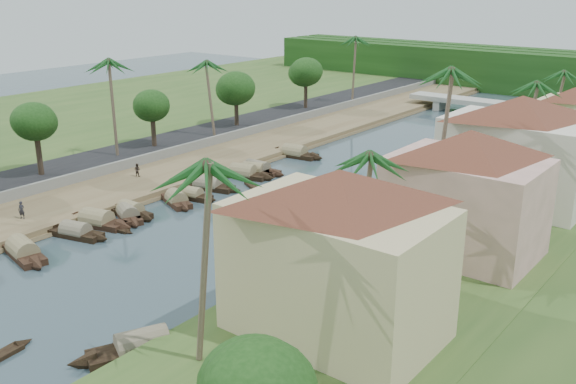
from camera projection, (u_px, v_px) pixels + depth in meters
The scene contains 43 objects.
ground at pixel (153, 258), 51.70m from camera, with size 220.00×220.00×0.00m, color #354750.
left_bank at pixel (193, 166), 75.88m from camera, with size 10.00×180.00×0.80m, color brown.
right_bank at pixel (477, 233), 55.38m from camera, with size 16.00×180.00×1.20m, color #304E1F.
road at pixel (146, 152), 80.75m from camera, with size 8.00×180.00×1.40m, color black.
retaining_wall at pixel (169, 152), 78.03m from camera, with size 0.40×180.00×1.10m, color slate.
far_left_fill at pixel (30, 124), 96.23m from camera, with size 45.00×220.00×1.35m, color #304E1F.
treeline at pixel (547, 73), 125.22m from camera, with size 120.00×14.00×8.00m.
bridge at pixel (492, 105), 105.00m from camera, with size 28.00×4.00×2.40m.
building_near at pixel (337, 252), 37.10m from camera, with size 14.85×14.85×10.20m.
building_mid at pixel (466, 191), 48.56m from camera, with size 14.11×14.11×9.70m.
building_far at pixel (517, 149), 59.53m from camera, with size 15.59×15.59×10.20m.
sampan_2 at pixel (23, 251), 52.01m from camera, with size 8.57×3.34×2.22m.
sampan_3 at pixel (76, 232), 55.93m from camera, with size 7.27×3.20×1.96m.
sampan_4 at pixel (97, 221), 58.52m from camera, with size 8.18×3.63×2.27m.
sampan_5 at pixel (131, 212), 60.85m from camera, with size 6.41×1.83×2.07m.
sampan_6 at pixel (128, 215), 60.12m from camera, with size 6.55×4.09×1.99m.
sampan_7 at pixel (192, 195), 65.63m from camera, with size 6.41×2.34×1.74m.
sampan_8 at pixel (177, 200), 64.08m from camera, with size 6.50×3.81×2.02m.
sampan_9 at pixel (208, 185), 68.65m from camera, with size 8.30×3.65×2.09m.
sampan_10 at pixel (253, 171), 73.90m from camera, with size 7.18×3.69×1.99m.
sampan_11 at pixel (243, 174), 72.77m from camera, with size 8.19×3.67×2.29m.
sampan_12 at pixel (257, 169), 74.65m from camera, with size 8.29×1.79×2.00m.
sampan_13 at pixel (294, 153), 81.20m from camera, with size 8.58×2.74×2.30m.
sampan_14 at pixel (142, 346), 38.59m from camera, with size 5.41×8.87×2.19m.
sampan_15 at pixel (294, 259), 50.69m from camera, with size 3.15×6.61×1.81m.
sampan_16 at pixel (421, 194), 65.84m from camera, with size 5.32×9.35×2.29m.
canoe_1 at pixel (114, 229), 57.49m from camera, with size 4.49×1.59×0.72m.
canoe_2 at pixel (253, 187), 69.11m from camera, with size 4.50×2.71×0.68m.
palm_0 at pixel (194, 167), 32.14m from camera, with size 3.20×3.20×13.09m.
palm_1 at pixel (363, 156), 43.25m from camera, with size 3.20×3.20×10.60m.
palm_2 at pixel (446, 74), 53.43m from camera, with size 3.20×3.20×14.64m.
palm_3 at pixel (530, 85), 68.25m from camera, with size 3.20×3.20×11.29m.
palm_5 at pixel (109, 63), 73.24m from camera, with size 3.20×3.20×12.72m.
palm_6 at pixel (211, 64), 83.20m from camera, with size 3.20×3.20×11.26m.
palm_7 at pixel (559, 73), 83.04m from camera, with size 3.20×3.20×10.35m.
palm_8 at pixel (354, 39), 106.19m from camera, with size 3.20×3.20×12.35m.
tree_2 at pixel (35, 123), 67.36m from camera, with size 4.63×4.63×7.68m.
tree_3 at pixel (152, 107), 79.40m from camera, with size 4.47×4.47×6.93m.
tree_4 at pixel (236, 89), 90.87m from camera, with size 5.49×5.49×7.51m.
tree_5 at pixel (306, 73), 103.22m from camera, with size 5.28×5.28×7.93m.
tree_6 at pixel (575, 157), 56.94m from camera, with size 4.45×4.45×7.12m.
person_near at pixel (22, 210), 57.81m from camera, with size 0.60×0.39×1.64m, color #25252C.
person_far at pixel (137, 170), 70.35m from camera, with size 0.70×0.54×1.44m, color #322923.
Camera 1 is at (37.74, -30.62, 21.43)m, focal length 40.00 mm.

